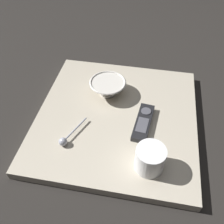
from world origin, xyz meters
TOP-DOWN VIEW (x-y plane):
  - ground_plane at (0.00, 0.00)m, footprint 6.00×6.00m
  - table at (0.00, 0.00)m, footprint 0.58×0.60m
  - cereal_bowl at (-0.05, 0.11)m, footprint 0.14×0.14m
  - coffee_mug at (0.13, -0.20)m, footprint 0.09×0.09m
  - teaspoon at (-0.15, -0.16)m, footprint 0.07×0.13m
  - tv_remote_near at (0.10, -0.03)m, footprint 0.07×0.17m

SIDE VIEW (x-z plane):
  - ground_plane at x=0.00m, z-range 0.00..0.00m
  - table at x=0.00m, z-range 0.00..0.03m
  - tv_remote_near at x=0.10m, z-range 0.03..0.06m
  - teaspoon at x=-0.15m, z-range 0.03..0.06m
  - cereal_bowl at x=-0.05m, z-range 0.04..0.10m
  - coffee_mug at x=0.13m, z-range 0.03..0.12m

